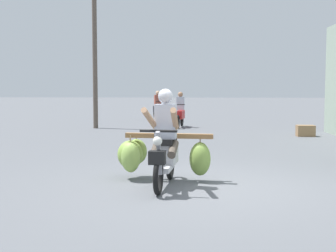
% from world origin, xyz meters
% --- Properties ---
extents(ground_plane, '(120.00, 120.00, 0.00)m').
position_xyz_m(ground_plane, '(0.00, 0.00, 0.00)').
color(ground_plane, '#56595E').
extents(motorbike_main_loaded, '(1.69, 1.86, 1.58)m').
position_xyz_m(motorbike_main_loaded, '(-0.78, 0.37, 0.54)').
color(motorbike_main_loaded, black).
rests_on(motorbike_main_loaded, ground).
extents(motorbike_distant_ahead_left, '(0.50, 1.62, 1.40)m').
position_xyz_m(motorbike_distant_ahead_left, '(-0.67, 11.04, 0.57)').
color(motorbike_distant_ahead_left, black).
rests_on(motorbike_distant_ahead_left, ground).
extents(motorbike_distant_ahead_right, '(0.72, 1.55, 1.40)m').
position_xyz_m(motorbike_distant_ahead_right, '(-1.86, 15.06, 0.57)').
color(motorbike_distant_ahead_right, black).
rests_on(motorbike_distant_ahead_right, ground).
extents(produce_crate, '(0.56, 0.40, 0.36)m').
position_xyz_m(produce_crate, '(3.48, 7.92, 0.18)').
color(produce_crate, olive).
rests_on(produce_crate, ground).
extents(utility_pole, '(0.18, 0.18, 6.45)m').
position_xyz_m(utility_pole, '(-3.93, 10.47, 3.23)').
color(utility_pole, brown).
rests_on(utility_pole, ground).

